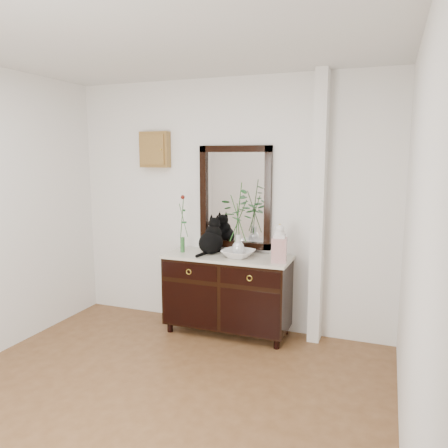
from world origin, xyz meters
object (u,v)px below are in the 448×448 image
at_px(cat, 211,235).
at_px(lotus_bowl, 238,254).
at_px(sideboard, 227,290).
at_px(ginger_jar, 279,243).

distance_m(cat, lotus_bowl, 0.38).
bearing_deg(cat, lotus_bowl, -4.74).
xyz_separation_m(sideboard, lotus_bowl, (0.13, -0.04, 0.42)).
bearing_deg(sideboard, ginger_jar, -7.52).
xyz_separation_m(sideboard, cat, (-0.20, 0.04, 0.57)).
height_order(sideboard, ginger_jar, ginger_jar).
xyz_separation_m(sideboard, ginger_jar, (0.57, -0.08, 0.57)).
relative_size(sideboard, lotus_bowl, 4.09).
height_order(lotus_bowl, ginger_jar, ginger_jar).
relative_size(sideboard, ginger_jar, 3.46).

